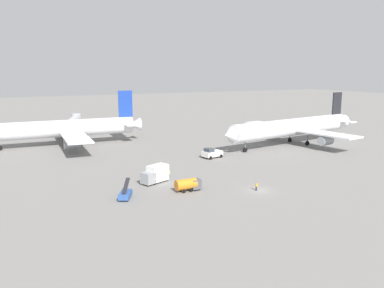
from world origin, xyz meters
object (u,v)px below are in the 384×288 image
at_px(gse_belt_loader_portside, 125,194).
at_px(ground_crew_marshaller_foreground, 256,186).
at_px(airliner_at_gate_left, 64,129).
at_px(ground_crew_wing_walker_right, 169,174).
at_px(jet_bridge, 74,121).
at_px(pushback_tug, 212,153).
at_px(gse_catering_truck_tall, 155,174).
at_px(airliner_being_pushed, 293,127).
at_px(gse_fuel_bowser_stubby, 188,184).

bearing_deg(gse_belt_loader_portside, ground_crew_marshaller_foreground, -15.69).
distance_m(airliner_at_gate_left, gse_belt_loader_portside, 55.78).
relative_size(gse_belt_loader_portside, ground_crew_wing_walker_right, 3.18).
bearing_deg(jet_bridge, ground_crew_wing_walker_right, -84.13).
bearing_deg(airliner_at_gate_left, ground_crew_marshaller_foreground, -68.12).
xyz_separation_m(airliner_at_gate_left, pushback_tug, (31.19, -34.29, -3.81)).
bearing_deg(gse_belt_loader_portside, gse_catering_truck_tall, 39.47).
relative_size(airliner_at_gate_left, ground_crew_marshaller_foreground, 29.55).
xyz_separation_m(ground_crew_marshaller_foreground, jet_bridge, (-18.05, 85.03, 3.60)).
bearing_deg(gse_belt_loader_portside, pushback_tug, 35.81).
bearing_deg(airliner_at_gate_left, pushback_tug, -47.71).
bearing_deg(gse_catering_truck_tall, pushback_tug, 34.28).
height_order(ground_crew_wing_walker_right, jet_bridge, jet_bridge).
distance_m(airliner_being_pushed, gse_fuel_bowser_stubby, 55.75).
distance_m(airliner_at_gate_left, jet_bridge, 23.91).
bearing_deg(ground_crew_wing_walker_right, gse_fuel_bowser_stubby, -93.23).
bearing_deg(gse_catering_truck_tall, ground_crew_wing_walker_right, 30.63).
height_order(gse_fuel_bowser_stubby, jet_bridge, jet_bridge).
bearing_deg(gse_fuel_bowser_stubby, airliner_being_pushed, 29.37).
relative_size(pushback_tug, gse_catering_truck_tall, 1.33).
distance_m(pushback_tug, gse_belt_loader_portside, 36.43).
distance_m(gse_catering_truck_tall, ground_crew_wing_walker_right, 4.85).
height_order(airliner_at_gate_left, pushback_tug, airliner_at_gate_left).
relative_size(ground_crew_wing_walker_right, jet_bridge, 0.07).
relative_size(airliner_at_gate_left, gse_catering_truck_tall, 7.60).
xyz_separation_m(gse_fuel_bowser_stubby, ground_crew_marshaller_foreground, (11.52, -5.42, -0.49)).
distance_m(airliner_being_pushed, gse_catering_truck_tall, 55.56).
bearing_deg(pushback_tug, gse_catering_truck_tall, -145.72).
bearing_deg(airliner_being_pushed, airliner_at_gate_left, 154.56).
distance_m(pushback_tug, gse_catering_truck_tall, 25.73).
relative_size(gse_fuel_bowser_stubby, gse_belt_loader_portside, 1.00).
height_order(gse_belt_loader_portside, ground_crew_marshaller_foreground, gse_belt_loader_portside).
height_order(airliner_at_gate_left, ground_crew_marshaller_foreground, airliner_at_gate_left).
distance_m(pushback_tug, gse_fuel_bowser_stubby, 28.61).
xyz_separation_m(gse_belt_loader_portside, ground_crew_wing_walker_right, (12.37, 9.24, -0.03)).
xyz_separation_m(airliner_being_pushed, jet_bridge, (-55.00, 52.33, -0.80)).
height_order(airliner_being_pushed, gse_belt_loader_portside, airliner_being_pushed).
bearing_deg(gse_belt_loader_portside, airliner_being_pushed, 23.46).
relative_size(gse_catering_truck_tall, ground_crew_wing_walker_right, 4.08).
relative_size(airliner_being_pushed, ground_crew_wing_walker_right, 33.89).
height_order(gse_catering_truck_tall, gse_belt_loader_portside, gse_catering_truck_tall).
distance_m(airliner_at_gate_left, gse_catering_truck_tall, 49.89).
bearing_deg(ground_crew_wing_walker_right, ground_crew_marshaller_foreground, -55.30).
xyz_separation_m(gse_catering_truck_tall, gse_fuel_bowser_stubby, (3.50, -7.94, -0.42)).
xyz_separation_m(airliner_being_pushed, pushback_tug, (-30.71, -4.84, -4.00)).
bearing_deg(gse_catering_truck_tall, gse_belt_loader_portside, -140.53).
height_order(pushback_tug, ground_crew_wing_walker_right, pushback_tug).
bearing_deg(ground_crew_marshaller_foreground, pushback_tug, 77.38).
bearing_deg(ground_crew_marshaller_foreground, airliner_at_gate_left, 111.88).
xyz_separation_m(airliner_at_gate_left, airliner_being_pushed, (61.90, -29.45, 0.19)).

